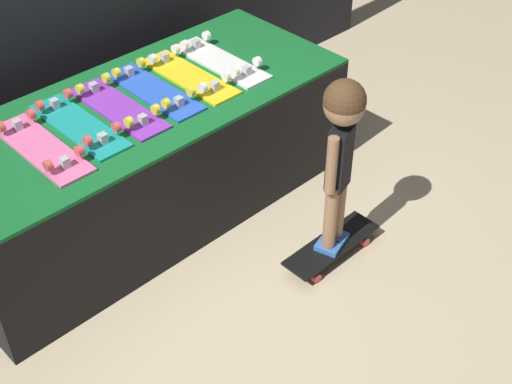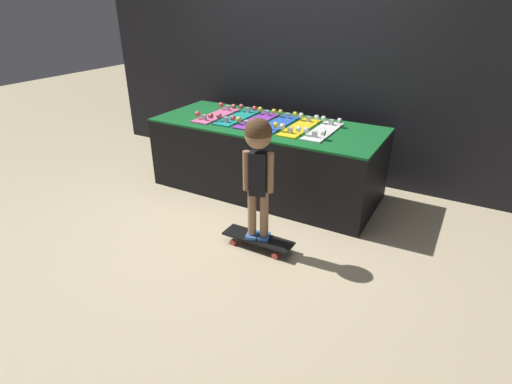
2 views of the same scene
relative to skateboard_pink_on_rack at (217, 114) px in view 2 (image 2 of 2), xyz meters
name	(u,v)px [view 2 (image 2 of 2)]	position (x,y,z in m)	size (l,w,h in m)	color
ground_plane	(239,211)	(0.59, -0.54, -0.76)	(16.00, 16.00, 0.00)	beige
back_wall	(300,53)	(0.59, 0.78, 0.57)	(5.31, 0.10, 2.66)	black
display_rack	(266,158)	(0.59, 0.03, -0.39)	(2.31, 0.94, 0.74)	black
skateboard_pink_on_rack	(217,114)	(0.00, 0.00, 0.00)	(0.20, 0.66, 0.09)	pink
skateboard_teal_on_rack	(237,117)	(0.24, 0.04, 0.00)	(0.20, 0.66, 0.09)	teal
skateboard_purple_on_rack	(257,120)	(0.48, 0.04, 0.00)	(0.20, 0.66, 0.09)	purple
skateboard_blue_on_rack	(278,123)	(0.71, 0.04, 0.00)	(0.20, 0.66, 0.09)	blue
skateboard_yellow_on_rack	(300,127)	(0.95, 0.03, 0.00)	(0.20, 0.66, 0.09)	yellow
skateboard_white_on_rack	(323,130)	(1.19, 0.04, 0.00)	(0.20, 0.66, 0.09)	white
skateboard_on_floor	(258,239)	(1.06, -0.98, -0.68)	(0.61, 0.18, 0.09)	black
child	(258,158)	(1.06, -0.98, 0.04)	(0.24, 0.20, 1.01)	#3870C6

